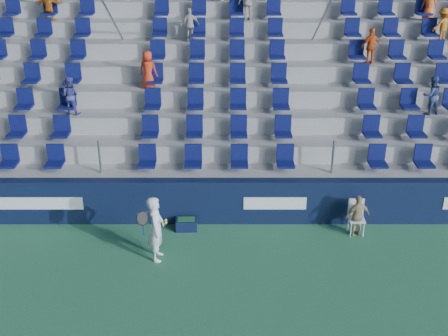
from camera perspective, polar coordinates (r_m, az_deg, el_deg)
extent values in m
plane|color=#31744C|center=(12.13, -0.97, -12.91)|extent=(70.00, 70.00, 0.00)
cube|color=#0E1734|center=(14.47, -0.79, -3.39)|extent=(24.00, 0.30, 1.20)
cube|color=white|center=(15.23, -20.00, -3.40)|extent=(3.20, 0.02, 0.34)
cube|color=white|center=(14.37, 5.20, -3.60)|extent=(1.60, 0.02, 0.34)
cube|color=#9A9A95|center=(14.98, -0.77, -2.35)|extent=(24.00, 0.85, 1.20)
cube|color=#9A9A95|center=(15.63, -0.73, -0.13)|extent=(24.00, 0.85, 1.70)
cube|color=#9A9A95|center=(16.31, -0.70, 1.92)|extent=(24.00, 0.85, 2.20)
cube|color=#9A9A95|center=(17.01, -0.68, 3.80)|extent=(24.00, 0.85, 2.70)
cube|color=#9A9A95|center=(17.72, -0.65, 5.53)|extent=(24.00, 0.85, 3.20)
cube|color=#9A9A95|center=(18.45, -0.63, 7.13)|extent=(24.00, 0.85, 3.70)
cube|color=#9A9A95|center=(19.19, -0.60, 8.60)|extent=(24.00, 0.85, 4.20)
cube|color=#9A9A95|center=(19.95, -0.58, 9.96)|extent=(24.00, 0.85, 4.70)
cube|color=#9A9A95|center=(20.71, -0.56, 11.23)|extent=(24.00, 0.85, 5.20)
cube|color=#9A9A95|center=(21.26, -0.55, 12.96)|extent=(24.00, 0.50, 6.20)
cube|color=#0C114A|center=(14.57, -0.79, 0.98)|extent=(16.05, 0.50, 0.70)
cube|color=#0C114A|center=(15.17, -0.76, 3.99)|extent=(16.05, 0.50, 0.70)
cube|color=#0C114A|center=(15.81, -0.73, 6.77)|extent=(16.05, 0.50, 0.70)
cube|color=#0C114A|center=(16.48, -0.70, 9.33)|extent=(16.05, 0.50, 0.70)
cube|color=#0C114A|center=(17.19, -0.68, 11.69)|extent=(16.05, 0.50, 0.70)
cube|color=#0C114A|center=(17.92, -0.66, 13.85)|extent=(16.05, 0.50, 0.70)
cube|color=#0C114A|center=(18.67, -0.64, 15.85)|extent=(16.05, 0.50, 0.70)
cylinder|color=gray|center=(17.32, -10.98, 14.06)|extent=(0.06, 7.68, 4.55)
cylinder|color=gray|center=(17.25, 9.63, 14.12)|extent=(0.06, 7.68, 4.55)
imported|color=#3A4A81|center=(16.73, 20.34, 6.93)|extent=(0.61, 0.52, 1.09)
imported|color=#DE541A|center=(17.65, 14.71, 11.87)|extent=(0.68, 0.41, 1.07)
imported|color=#E6501B|center=(19.72, 20.13, 15.30)|extent=(0.53, 0.40, 0.98)
imported|color=#BCB3A9|center=(18.60, 2.46, 16.45)|extent=(0.71, 0.47, 1.12)
imported|color=red|center=(16.53, -7.73, 9.86)|extent=(0.61, 0.49, 1.09)
imported|color=orange|center=(19.07, 21.35, 13.38)|extent=(0.74, 0.55, 1.02)
imported|color=#3D3D86|center=(16.28, -15.37, 7.11)|extent=(0.58, 0.48, 1.07)
imported|color=#C76517|center=(19.42, -17.41, 15.55)|extent=(0.93, 0.36, 0.98)
imported|color=#BDB4AA|center=(17.87, -3.47, 14.31)|extent=(0.65, 0.42, 1.02)
imported|color=white|center=(12.97, -6.91, -6.13)|extent=(0.39, 0.59, 1.60)
cylinder|color=navy|center=(12.74, -8.18, -6.27)|extent=(0.03, 0.03, 0.28)
torus|color=black|center=(12.59, -8.26, -5.09)|extent=(0.30, 0.17, 0.28)
plane|color=#262626|center=(12.59, -8.26, -5.09)|extent=(0.30, 0.16, 0.29)
sphere|color=gold|center=(12.64, -5.94, -5.56)|extent=(0.07, 0.07, 0.07)
sphere|color=gold|center=(12.68, -5.92, -5.31)|extent=(0.07, 0.07, 0.07)
cube|color=white|center=(14.42, 13.33, -5.09)|extent=(0.40, 0.40, 0.04)
cube|color=white|center=(14.46, 13.26, -3.90)|extent=(0.39, 0.05, 0.48)
cylinder|color=white|center=(14.36, 12.76, -6.15)|extent=(0.03, 0.03, 0.39)
cylinder|color=white|center=(14.43, 13.99, -6.12)|extent=(0.03, 0.03, 0.39)
cylinder|color=white|center=(14.62, 12.51, -5.52)|extent=(0.03, 0.03, 0.39)
cylinder|color=white|center=(14.69, 13.72, -5.50)|extent=(0.03, 0.03, 0.39)
imported|color=tan|center=(14.31, 13.42, -4.72)|extent=(0.68, 0.43, 1.09)
cube|color=#0E1636|center=(14.37, -3.84, -5.73)|extent=(0.54, 0.37, 0.29)
cube|color=#1E662D|center=(14.34, -3.85, -5.50)|extent=(0.44, 0.27, 0.17)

